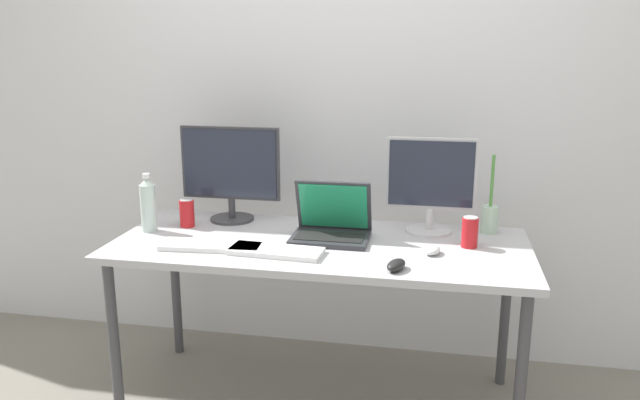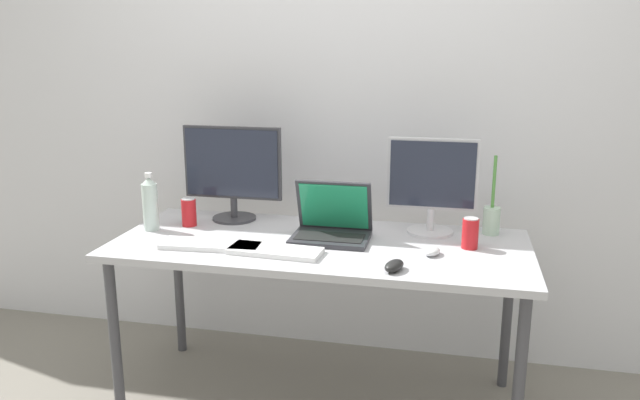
# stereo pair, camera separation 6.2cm
# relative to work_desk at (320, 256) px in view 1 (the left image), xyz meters

# --- Properties ---
(ground_plane) EXTENTS (16.00, 16.00, 0.00)m
(ground_plane) POSITION_rel_work_desk_xyz_m (0.00, 0.00, -0.68)
(ground_plane) COLOR gray
(wall_back) EXTENTS (7.00, 0.08, 2.60)m
(wall_back) POSITION_rel_work_desk_xyz_m (0.00, 0.59, 0.62)
(wall_back) COLOR silver
(wall_back) RESTS_ON ground
(work_desk) EXTENTS (1.72, 0.73, 0.74)m
(work_desk) POSITION_rel_work_desk_xyz_m (0.00, 0.00, 0.00)
(work_desk) COLOR #424247
(work_desk) RESTS_ON ground
(monitor_left) EXTENTS (0.46, 0.20, 0.44)m
(monitor_left) POSITION_rel_work_desk_xyz_m (-0.47, 0.25, 0.30)
(monitor_left) COLOR #38383D
(monitor_left) RESTS_ON work_desk
(monitor_center) EXTENTS (0.38, 0.20, 0.42)m
(monitor_center) POSITION_rel_work_desk_xyz_m (0.44, 0.23, 0.28)
(monitor_center) COLOR silver
(monitor_center) RESTS_ON work_desk
(laptop_silver) EXTENTS (0.32, 0.24, 0.24)m
(laptop_silver) POSITION_rel_work_desk_xyz_m (0.04, 0.06, 0.12)
(laptop_silver) COLOR #2D2D33
(laptop_silver) RESTS_ON work_desk
(keyboard_main) EXTENTS (0.38, 0.16, 0.02)m
(keyboard_main) POSITION_rel_work_desk_xyz_m (-0.14, -0.18, 0.07)
(keyboard_main) COLOR white
(keyboard_main) RESTS_ON work_desk
(keyboard_aux) EXTENTS (0.41, 0.16, 0.02)m
(keyboard_aux) POSITION_rel_work_desk_xyz_m (-0.42, -0.16, 0.07)
(keyboard_aux) COLOR white
(keyboard_aux) RESTS_ON work_desk
(mouse_by_keyboard) EXTENTS (0.09, 0.12, 0.04)m
(mouse_by_keyboard) POSITION_rel_work_desk_xyz_m (0.34, -0.27, 0.08)
(mouse_by_keyboard) COLOR black
(mouse_by_keyboard) RESTS_ON work_desk
(mouse_by_laptop) EXTENTS (0.08, 0.10, 0.03)m
(mouse_by_laptop) POSITION_rel_work_desk_xyz_m (0.46, -0.07, 0.08)
(mouse_by_laptop) COLOR silver
(mouse_by_laptop) RESTS_ON work_desk
(water_bottle) EXTENTS (0.07, 0.07, 0.26)m
(water_bottle) POSITION_rel_work_desk_xyz_m (-0.77, 0.01, 0.18)
(water_bottle) COLOR silver
(water_bottle) RESTS_ON work_desk
(soda_can_near_keyboard) EXTENTS (0.07, 0.07, 0.13)m
(soda_can_near_keyboard) POSITION_rel_work_desk_xyz_m (0.61, 0.05, 0.12)
(soda_can_near_keyboard) COLOR red
(soda_can_near_keyboard) RESTS_ON work_desk
(soda_can_by_laptop) EXTENTS (0.07, 0.07, 0.13)m
(soda_can_by_laptop) POSITION_rel_work_desk_xyz_m (-0.63, 0.11, 0.12)
(soda_can_by_laptop) COLOR red
(soda_can_by_laptop) RESTS_ON work_desk
(bamboo_vase) EXTENTS (0.07, 0.07, 0.34)m
(bamboo_vase) POSITION_rel_work_desk_xyz_m (0.70, 0.27, 0.13)
(bamboo_vase) COLOR #B2D1B7
(bamboo_vase) RESTS_ON work_desk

